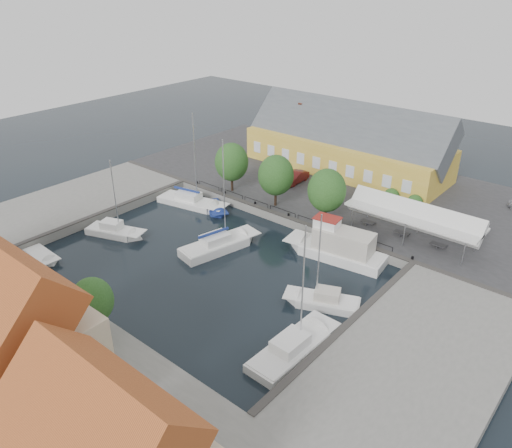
{
  "coord_description": "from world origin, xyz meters",
  "views": [
    {
      "loc": [
        31.1,
        -31.11,
        26.17
      ],
      "look_at": [
        0.0,
        6.0,
        1.5
      ],
      "focal_mm": 35.0,
      "sensor_mm": 36.0,
      "label": 1
    }
  ],
  "objects_px": {
    "car_red": "(295,177)",
    "east_boat_b": "(324,303)",
    "east_boat_c": "(293,350)",
    "west_boat_c": "(115,233)",
    "west_boat_a": "(191,203)",
    "center_sailboat": "(219,246)",
    "warehouse": "(344,144)",
    "launch_nw": "(215,209)",
    "trawler": "(338,249)",
    "tent_canopy": "(414,216)",
    "launch_sw": "(42,257)"
  },
  "relations": [
    {
      "from": "center_sailboat",
      "to": "west_boat_c",
      "type": "height_order",
      "value": "center_sailboat"
    },
    {
      "from": "trawler",
      "to": "west_boat_c",
      "type": "xyz_separation_m",
      "value": [
        -21.58,
        -11.59,
        -0.76
      ]
    },
    {
      "from": "car_red",
      "to": "launch_sw",
      "type": "xyz_separation_m",
      "value": [
        -9.28,
        -31.0,
        -1.66
      ]
    },
    {
      "from": "warehouse",
      "to": "car_red",
      "type": "xyz_separation_m",
      "value": [
        -1.83,
        -9.01,
        -2.68
      ]
    },
    {
      "from": "warehouse",
      "to": "launch_nw",
      "type": "relative_size",
      "value": 5.41
    },
    {
      "from": "west_boat_a",
      "to": "west_boat_c",
      "type": "bearing_deg",
      "value": -93.86
    },
    {
      "from": "warehouse",
      "to": "tent_canopy",
      "type": "relative_size",
      "value": 2.04
    },
    {
      "from": "tent_canopy",
      "to": "warehouse",
      "type": "bearing_deg",
      "value": 140.14
    },
    {
      "from": "east_boat_b",
      "to": "west_boat_c",
      "type": "relative_size",
      "value": 0.99
    },
    {
      "from": "car_red",
      "to": "center_sailboat",
      "type": "distance_m",
      "value": 18.47
    },
    {
      "from": "warehouse",
      "to": "tent_canopy",
      "type": "height_order",
      "value": "warehouse"
    },
    {
      "from": "warehouse",
      "to": "east_boat_c",
      "type": "xyz_separation_m",
      "value": [
        16.84,
        -34.97,
        -4.17
      ]
    },
    {
      "from": "west_boat_c",
      "to": "launch_sw",
      "type": "height_order",
      "value": "west_boat_c"
    },
    {
      "from": "center_sailboat",
      "to": "east_boat_b",
      "type": "distance_m",
      "value": 13.91
    },
    {
      "from": "car_red",
      "to": "east_boat_c",
      "type": "distance_m",
      "value": 32.01
    },
    {
      "from": "west_boat_c",
      "to": "car_red",
      "type": "bearing_deg",
      "value": 71.42
    },
    {
      "from": "trawler",
      "to": "east_boat_b",
      "type": "height_order",
      "value": "east_boat_b"
    },
    {
      "from": "east_boat_c",
      "to": "car_red",
      "type": "bearing_deg",
      "value": 125.71
    },
    {
      "from": "car_red",
      "to": "west_boat_a",
      "type": "xyz_separation_m",
      "value": [
        -7.05,
        -12.26,
        -1.48
      ]
    },
    {
      "from": "warehouse",
      "to": "east_boat_b",
      "type": "relative_size",
      "value": 3.05
    },
    {
      "from": "car_red",
      "to": "center_sailboat",
      "type": "relative_size",
      "value": 0.37
    },
    {
      "from": "tent_canopy",
      "to": "car_red",
      "type": "bearing_deg",
      "value": 165.25
    },
    {
      "from": "car_red",
      "to": "west_boat_c",
      "type": "xyz_separation_m",
      "value": [
        -7.79,
        -23.17,
        -1.49
      ]
    },
    {
      "from": "tent_canopy",
      "to": "trawler",
      "type": "xyz_separation_m",
      "value": [
        -4.63,
        -6.73,
        -2.67
      ]
    },
    {
      "from": "trawler",
      "to": "west_boat_a",
      "type": "relative_size",
      "value": 0.88
    },
    {
      "from": "east_boat_c",
      "to": "launch_nw",
      "type": "xyz_separation_m",
      "value": [
        -22.4,
        14.56,
        -0.17
      ]
    },
    {
      "from": "warehouse",
      "to": "launch_nw",
      "type": "xyz_separation_m",
      "value": [
        -5.56,
        -20.41,
        -4.34
      ]
    },
    {
      "from": "tent_canopy",
      "to": "west_boat_c",
      "type": "bearing_deg",
      "value": -145.05
    },
    {
      "from": "east_boat_c",
      "to": "west_boat_a",
      "type": "xyz_separation_m",
      "value": [
        -25.72,
        13.7,
        0.01
      ]
    },
    {
      "from": "east_boat_b",
      "to": "launch_sw",
      "type": "bearing_deg",
      "value": -156.16
    },
    {
      "from": "east_boat_c",
      "to": "west_boat_c",
      "type": "height_order",
      "value": "east_boat_c"
    },
    {
      "from": "launch_sw",
      "to": "car_red",
      "type": "bearing_deg",
      "value": 73.34
    },
    {
      "from": "tent_canopy",
      "to": "east_boat_b",
      "type": "bearing_deg",
      "value": -95.05
    },
    {
      "from": "car_red",
      "to": "east_boat_c",
      "type": "bearing_deg",
      "value": -55.94
    },
    {
      "from": "launch_nw",
      "to": "west_boat_c",
      "type": "bearing_deg",
      "value": -109.0
    },
    {
      "from": "east_boat_b",
      "to": "west_boat_a",
      "type": "height_order",
      "value": "west_boat_a"
    },
    {
      "from": "tent_canopy",
      "to": "launch_nw",
      "type": "bearing_deg",
      "value": -163.53
    },
    {
      "from": "warehouse",
      "to": "trawler",
      "type": "height_order",
      "value": "warehouse"
    },
    {
      "from": "east_boat_c",
      "to": "tent_canopy",
      "type": "bearing_deg",
      "value": 90.65
    },
    {
      "from": "trawler",
      "to": "east_boat_b",
      "type": "relative_size",
      "value": 1.16
    },
    {
      "from": "car_red",
      "to": "east_boat_b",
      "type": "xyz_separation_m",
      "value": [
        17.14,
        -19.33,
        -1.49
      ]
    },
    {
      "from": "center_sailboat",
      "to": "east_boat_b",
      "type": "relative_size",
      "value": 1.32
    },
    {
      "from": "car_red",
      "to": "east_boat_c",
      "type": "height_order",
      "value": "east_boat_c"
    },
    {
      "from": "car_red",
      "to": "trawler",
      "type": "relative_size",
      "value": 0.42
    },
    {
      "from": "east_boat_c",
      "to": "launch_sw",
      "type": "xyz_separation_m",
      "value": [
        -27.94,
        -5.04,
        -0.17
      ]
    },
    {
      "from": "center_sailboat",
      "to": "car_red",
      "type": "bearing_deg",
      "value": 100.29
    },
    {
      "from": "car_red",
      "to": "west_boat_c",
      "type": "distance_m",
      "value": 24.49
    },
    {
      "from": "trawler",
      "to": "tent_canopy",
      "type": "bearing_deg",
      "value": 55.45
    },
    {
      "from": "east_boat_b",
      "to": "east_boat_c",
      "type": "bearing_deg",
      "value": -77.11
    },
    {
      "from": "west_boat_a",
      "to": "launch_nw",
      "type": "distance_m",
      "value": 3.43
    }
  ]
}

